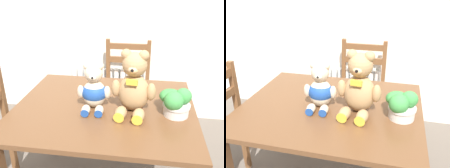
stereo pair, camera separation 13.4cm
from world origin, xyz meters
TOP-DOWN VIEW (x-y plane):
  - radiator at (-0.18, 1.64)m, footprint 0.83×0.10m
  - dining_table at (0.00, 0.48)m, footprint 1.16×0.96m
  - wooden_chair_behind at (0.06, 1.38)m, footprint 0.45×0.41m
  - teddy_bear_left at (-0.06, 0.45)m, footprint 0.21×0.22m
  - teddy_bear_right at (0.19, 0.45)m, footprint 0.28×0.28m
  - potted_plant at (0.44, 0.44)m, footprint 0.19×0.21m

SIDE VIEW (x-z plane):
  - radiator at x=-0.18m, z-range -0.03..0.54m
  - wooden_chair_behind at x=0.06m, z-range 0.00..0.94m
  - dining_table at x=0.00m, z-range 0.27..1.02m
  - potted_plant at x=0.44m, z-range 0.74..0.92m
  - teddy_bear_left at x=-0.06m, z-range 0.72..1.02m
  - teddy_bear_right at x=0.19m, z-range 0.72..1.11m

